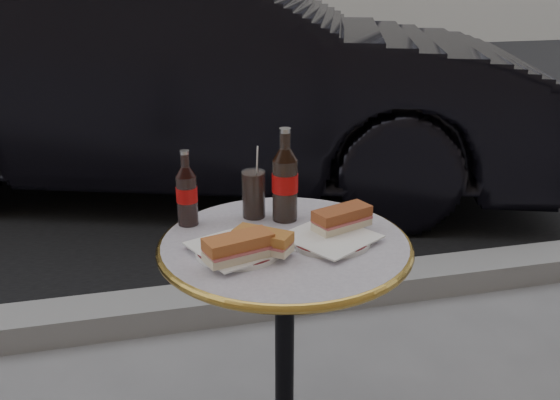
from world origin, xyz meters
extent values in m
cube|color=black|center=(0.00, 5.00, 0.00)|extent=(40.00, 8.00, 0.00)
cube|color=gray|center=(0.00, 0.90, 0.05)|extent=(40.00, 0.20, 0.12)
cylinder|color=white|center=(-0.12, -0.04, 0.74)|extent=(0.24, 0.24, 0.01)
cylinder|color=silver|center=(0.11, -0.03, 0.74)|extent=(0.26, 0.26, 0.01)
cube|color=#B15C2C|center=(-0.13, -0.10, 0.77)|extent=(0.17, 0.11, 0.05)
cube|color=#B36C2D|center=(-0.07, -0.07, 0.77)|extent=(0.14, 0.13, 0.05)
cube|color=#964926|center=(0.15, 0.01, 0.77)|extent=(0.16, 0.12, 0.05)
cylinder|color=black|center=(-0.04, 0.17, 0.80)|extent=(0.08, 0.08, 0.13)
imported|color=black|center=(0.06, 2.54, 0.71)|extent=(2.84, 4.59, 1.42)
camera|label=1|loc=(-0.34, -1.34, 1.37)|focal=40.00mm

